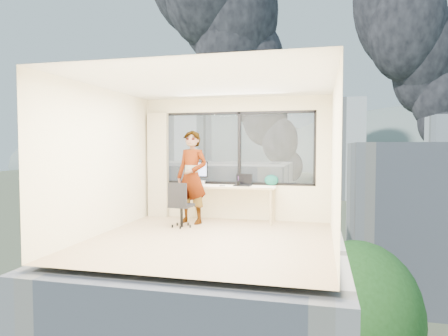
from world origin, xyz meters
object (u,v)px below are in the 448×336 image
(laptop, at_px, (243,180))
(handbag, at_px, (271,180))
(chair, at_px, (182,204))
(monitor, at_px, (196,173))
(desk, at_px, (231,204))
(game_console, at_px, (198,182))
(person, at_px, (192,177))

(laptop, xyz_separation_m, handbag, (0.57, 0.22, -0.00))
(chair, xyz_separation_m, laptop, (1.05, 0.81, 0.42))
(chair, relative_size, monitor, 1.78)
(desk, distance_m, laptop, 0.54)
(game_console, xyz_separation_m, handbag, (1.60, -0.01, 0.07))
(person, bearing_deg, chair, -84.18)
(laptop, bearing_deg, handbag, 25.77)
(game_console, bearing_deg, laptop, -16.90)
(chair, distance_m, laptop, 1.39)
(laptop, bearing_deg, chair, -137.41)
(handbag, bearing_deg, laptop, -139.43)
(desk, distance_m, handbag, 0.97)
(desk, relative_size, monitor, 3.60)
(person, height_order, monitor, person)
(desk, height_order, person, person)
(game_console, bearing_deg, desk, -21.77)
(monitor, relative_size, laptop, 1.36)
(person, bearing_deg, monitor, 111.98)
(monitor, xyz_separation_m, handbag, (1.60, 0.13, -0.14))
(game_console, distance_m, handbag, 1.60)
(game_console, height_order, laptop, laptop)
(laptop, relative_size, handbag, 1.27)
(person, xyz_separation_m, handbag, (1.54, 0.59, -0.08))
(desk, bearing_deg, laptop, 5.63)
(monitor, relative_size, game_console, 1.68)
(chair, bearing_deg, game_console, 95.41)
(game_console, bearing_deg, monitor, -94.63)
(monitor, distance_m, game_console, 0.26)
(monitor, bearing_deg, chair, -104.67)
(desk, height_order, game_console, game_console)
(game_console, relative_size, handbag, 1.04)
(desk, height_order, laptop, laptop)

